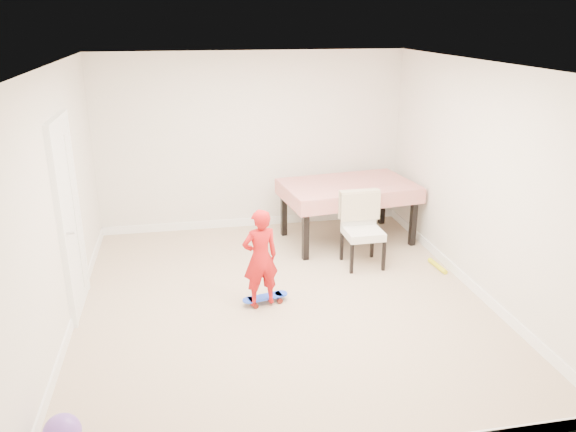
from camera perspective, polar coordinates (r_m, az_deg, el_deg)
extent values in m
plane|color=tan|center=(6.43, -0.55, -8.65)|extent=(5.00, 5.00, 0.00)
cube|color=white|center=(5.68, -0.64, 14.93)|extent=(4.50, 5.00, 0.04)
cube|color=silver|center=(8.30, -3.66, 7.46)|extent=(4.50, 0.04, 2.60)
cube|color=silver|center=(3.69, 6.36, -8.79)|extent=(4.50, 0.04, 2.60)
cube|color=silver|center=(5.97, -22.18, 1.12)|extent=(0.04, 5.00, 2.60)
cube|color=silver|center=(6.67, 18.65, 3.42)|extent=(0.04, 5.00, 2.60)
cube|color=white|center=(6.33, -21.32, -0.39)|extent=(0.11, 0.94, 2.11)
cube|color=white|center=(8.65, -3.49, -0.57)|extent=(4.50, 0.02, 0.12)
cube|color=white|center=(6.44, -20.84, -9.40)|extent=(0.02, 5.00, 0.12)
cube|color=white|center=(7.10, 17.64, -6.22)|extent=(0.02, 5.00, 0.12)
imported|color=red|center=(6.10, -2.83, -4.55)|extent=(0.45, 0.34, 1.10)
cylinder|color=yellow|center=(7.46, 14.94, -4.93)|extent=(0.09, 0.40, 0.06)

